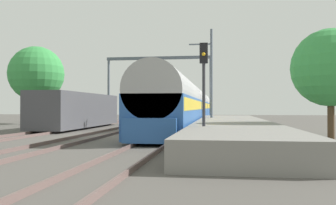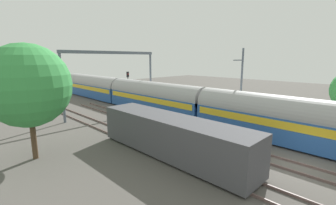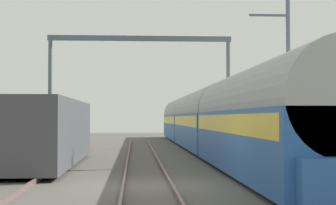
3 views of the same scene
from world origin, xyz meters
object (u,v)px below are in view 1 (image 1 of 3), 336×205
at_px(person_crossing, 203,114).
at_px(railway_signal_far, 211,97).
at_px(passenger_train, 192,105).
at_px(railway_signal_near, 204,80).
at_px(catenary_gantry, 159,75).
at_px(freight_car, 79,110).

relative_size(person_crossing, railway_signal_far, 0.36).
xyz_separation_m(passenger_train, person_crossing, (1.26, -0.39, -0.94)).
relative_size(railway_signal_near, railway_signal_far, 0.94).
relative_size(passenger_train, person_crossing, 28.44).
bearing_deg(passenger_train, catenary_gantry, 145.01).
height_order(freight_car, person_crossing, freight_car).
bearing_deg(passenger_train, freight_car, -126.43).
bearing_deg(freight_car, passenger_train, 53.57).
bearing_deg(catenary_gantry, freight_car, -106.34).
bearing_deg(person_crossing, freight_car, -135.80).
bearing_deg(railway_signal_near, freight_car, 130.84).
distance_m(freight_car, person_crossing, 14.82).
bearing_deg(catenary_gantry, railway_signal_near, -76.30).
bearing_deg(railway_signal_far, person_crossing, -94.22).
xyz_separation_m(passenger_train, railway_signal_near, (2.34, -24.07, 0.99)).
bearing_deg(railway_signal_near, passenger_train, 95.56).
xyz_separation_m(passenger_train, catenary_gantry, (-4.25, 2.98, 3.69)).
bearing_deg(person_crossing, passenger_train, 158.45).
xyz_separation_m(railway_signal_near, railway_signal_far, (-0.43, 32.57, 0.17)).
height_order(person_crossing, railway_signal_near, railway_signal_near).
bearing_deg(passenger_train, railway_signal_near, -84.44).
height_order(passenger_train, railway_signal_far, railway_signal_far).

